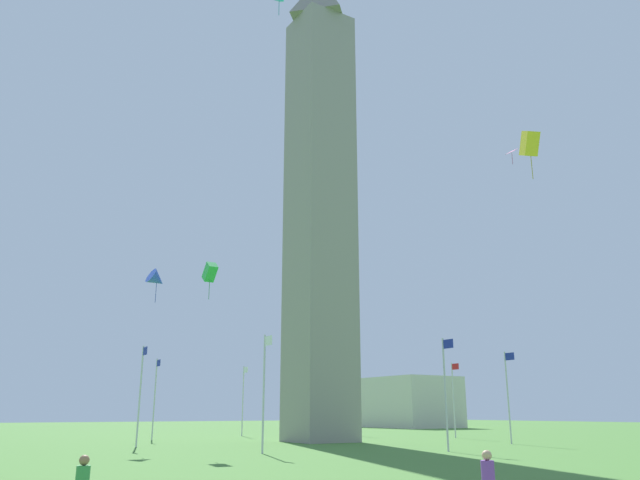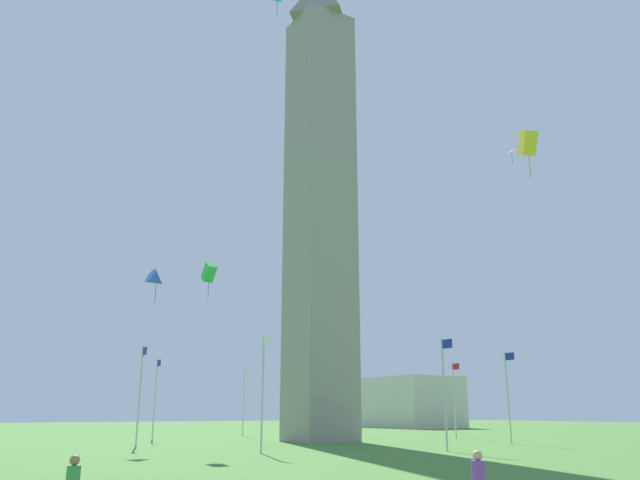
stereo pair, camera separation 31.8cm
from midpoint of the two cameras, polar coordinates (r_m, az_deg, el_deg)
ground_plane at (r=59.77m, az=0.16°, el=-18.04°), size 260.00×260.00×0.00m
obelisk_monument at (r=63.77m, az=0.14°, el=5.06°), size 5.51×5.51×50.09m
flagpole_n at (r=46.21m, az=11.58°, el=-13.16°), size 1.12×0.14×7.82m
flagpole_ne at (r=58.19m, az=17.04°, el=-13.22°), size 1.12×0.14×7.82m
flagpole_e at (r=70.05m, az=12.36°, el=-13.81°), size 1.12×0.14×7.82m
flagpole_se at (r=76.19m, az=3.18°, el=-14.23°), size 1.12×0.14×7.82m
flagpole_s at (r=74.55m, az=-6.87°, el=-14.12°), size 1.12×0.14×7.82m
flagpole_sw at (r=65.62m, az=-14.73°, el=-13.57°), size 1.12×0.14×7.82m
flagpole_w at (r=52.78m, az=-16.01°, el=-13.14°), size 1.12×0.14×7.82m
flagpole_nw at (r=43.44m, az=-5.04°, el=-13.27°), size 1.12×0.14×7.82m
kite_blue_delta at (r=53.23m, az=-14.61°, el=-3.55°), size 1.59×1.90×2.83m
kite_pink_diamond at (r=59.10m, az=17.31°, el=7.74°), size 0.89×0.76×1.49m
kite_yellow_box at (r=39.01m, az=18.73°, el=8.40°), size 1.54×1.26×3.05m
kite_green_box at (r=48.32m, az=-9.94°, el=-2.93°), size 1.46×0.79×2.87m
distant_building at (r=116.66m, az=7.60°, el=-14.56°), size 20.93×12.02×8.58m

